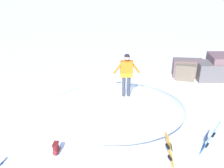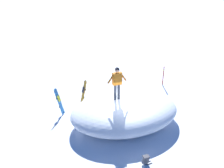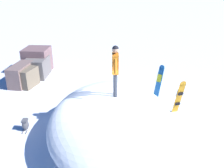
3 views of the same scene
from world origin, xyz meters
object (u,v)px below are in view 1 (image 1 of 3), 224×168
at_px(snowboard_primary_upright, 169,150).
at_px(backpack_near, 56,148).
at_px(snowboarder_standing, 127,71).
at_px(backpack_far, 119,86).
at_px(snowboard_secondary_upright, 210,138).

distance_m(snowboard_primary_upright, backpack_near, 4.08).
xyz_separation_m(snowboarder_standing, backpack_near, (3.19, 0.01, -2.32)).
height_order(backpack_near, backpack_far, backpack_near).
distance_m(backpack_near, backpack_far, 5.72).
bearing_deg(backpack_far, snowboard_secondary_upright, 86.12).
relative_size(snowboarder_standing, snowboard_secondary_upright, 1.13).
bearing_deg(snowboarder_standing, backpack_near, 0.09).
distance_m(snowboarder_standing, backpack_far, 4.11).
bearing_deg(snowboard_primary_upright, snowboarder_standing, -96.77).
xyz_separation_m(snowboard_primary_upright, backpack_near, (2.85, -2.86, -0.58)).
distance_m(snowboard_primary_upright, backpack_far, 6.16).
bearing_deg(snowboard_secondary_upright, backpack_near, -35.46).
relative_size(snowboard_secondary_upright, backpack_near, 2.79).
bearing_deg(snowboard_secondary_upright, snowboard_primary_upright, -12.08).
distance_m(snowboard_primary_upright, snowboard_secondary_upright, 1.71).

